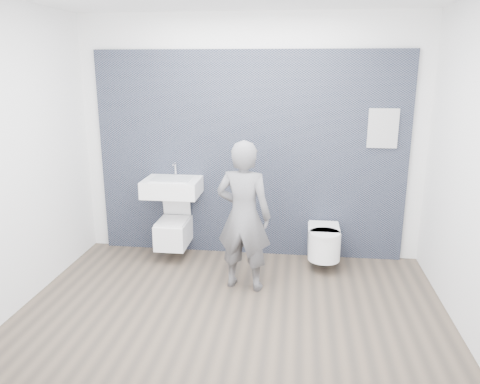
# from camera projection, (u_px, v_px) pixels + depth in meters

# --- Properties ---
(ground) EXTENTS (4.00, 4.00, 0.00)m
(ground) POSITION_uv_depth(u_px,v_px,m) (232.00, 312.00, 4.37)
(ground) COLOR brown
(ground) RESTS_ON ground
(room_shell) EXTENTS (4.00, 4.00, 4.00)m
(room_shell) POSITION_uv_depth(u_px,v_px,m) (231.00, 126.00, 3.91)
(room_shell) COLOR white
(room_shell) RESTS_ON ground
(tile_wall) EXTENTS (3.60, 0.06, 2.40)m
(tile_wall) POSITION_uv_depth(u_px,v_px,m) (249.00, 252.00, 5.78)
(tile_wall) COLOR black
(tile_wall) RESTS_ON ground
(washbasin) EXTENTS (0.64, 0.48, 0.48)m
(washbasin) POSITION_uv_depth(u_px,v_px,m) (172.00, 187.00, 5.40)
(washbasin) COLOR white
(washbasin) RESTS_ON ground
(toilet_square) EXTENTS (0.35, 0.51, 0.69)m
(toilet_square) POSITION_uv_depth(u_px,v_px,m) (174.00, 231.00, 5.53)
(toilet_square) COLOR white
(toilet_square) RESTS_ON ground
(toilet_rounded) EXTENTS (0.36, 0.60, 0.33)m
(toilet_rounded) POSITION_uv_depth(u_px,v_px,m) (324.00, 242.00, 5.27)
(toilet_rounded) COLOR white
(toilet_rounded) RESTS_ON ground
(info_placard) EXTENTS (0.33, 0.03, 0.43)m
(info_placard) POSITION_uv_depth(u_px,v_px,m) (372.00, 259.00, 5.55)
(info_placard) COLOR white
(info_placard) RESTS_ON ground
(visitor) EXTENTS (0.61, 0.46, 1.54)m
(visitor) POSITION_uv_depth(u_px,v_px,m) (244.00, 216.00, 4.67)
(visitor) COLOR slate
(visitor) RESTS_ON ground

